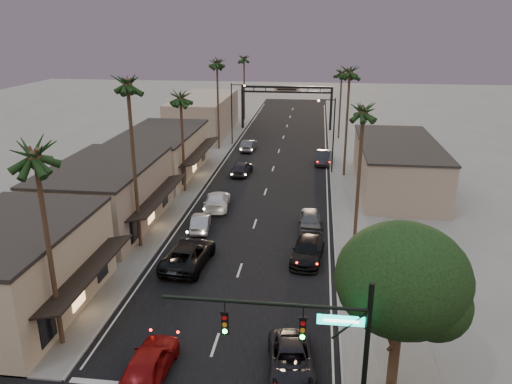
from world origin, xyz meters
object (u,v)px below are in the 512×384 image
(streetlight_right, at_px, (331,130))
(palm_la, at_px, (34,148))
(oncoming_red, at_px, (149,362))
(curbside_black, at_px, (308,250))
(oncoming_silver, at_px, (201,222))
(curbside_near, at_px, (291,361))
(palm_ld, at_px, (217,60))
(arch, at_px, (287,97))
(palm_rb, at_px, (350,69))
(streetlight_left, at_px, (234,109))
(palm_ra, at_px, (364,106))
(palm_far, at_px, (244,56))
(palm_rc, at_px, (342,70))
(palm_lb, at_px, (127,79))
(oncoming_pickup, at_px, (188,254))
(palm_lc, at_px, (180,94))
(corner_tree, at_px, (404,284))
(traffic_signal, at_px, (319,340))

(streetlight_right, xyz_separation_m, palm_la, (-15.52, -36.00, 6.11))
(streetlight_right, height_order, oncoming_red, streetlight_right)
(curbside_black, bearing_deg, oncoming_silver, 159.50)
(curbside_near, bearing_deg, palm_la, 170.20)
(palm_ld, xyz_separation_m, oncoming_red, (5.82, -48.00, -11.56))
(arch, height_order, palm_rb, palm_rb)
(streetlight_left, distance_m, palm_ra, 37.87)
(palm_la, height_order, palm_far, same)
(palm_rb, bearing_deg, palm_far, 116.43)
(palm_rc, bearing_deg, palm_lb, -112.27)
(arch, distance_m, palm_ld, 18.61)
(oncoming_red, bearing_deg, streetlight_right, -102.76)
(palm_la, relative_size, oncoming_red, 2.63)
(streetlight_left, height_order, oncoming_pickup, streetlight_left)
(palm_rc, height_order, palm_far, palm_far)
(palm_lb, bearing_deg, palm_la, -90.00)
(oncoming_pickup, bearing_deg, palm_la, 70.34)
(palm_lc, bearing_deg, arch, 75.80)
(arch, distance_m, curbside_near, 62.12)
(arch, xyz_separation_m, palm_lc, (-8.60, -34.00, 4.94))
(streetlight_right, bearing_deg, palm_lb, -124.01)
(palm_ra, bearing_deg, palm_lb, -173.37)
(palm_ld, bearing_deg, palm_lc, -90.00)
(corner_tree, relative_size, palm_rc, 0.72)
(palm_lc, relative_size, palm_ld, 0.86)
(streetlight_right, relative_size, palm_rb, 0.63)
(streetlight_left, bearing_deg, palm_far, 93.95)
(palm_ld, bearing_deg, oncoming_red, -83.09)
(oncoming_red, bearing_deg, palm_lb, -67.23)
(palm_ra, xyz_separation_m, palm_rb, (0.00, 20.00, 0.97))
(palm_lb, xyz_separation_m, curbside_near, (12.99, -13.78, -12.68))
(palm_lc, distance_m, palm_ra, 20.99)
(palm_la, xyz_separation_m, oncoming_silver, (4.06, 17.09, -10.74))
(oncoming_pickup, distance_m, oncoming_silver, 6.74)
(traffic_signal, distance_m, oncoming_red, 9.93)
(streetlight_left, distance_m, palm_rb, 22.07)
(traffic_signal, bearing_deg, curbside_near, 107.04)
(corner_tree, relative_size, palm_far, 0.67)
(traffic_signal, distance_m, palm_lb, 24.44)
(streetlight_right, xyz_separation_m, oncoming_pickup, (-10.85, -25.61, -4.45))
(palm_rc, relative_size, curbside_black, 2.24)
(curbside_near, bearing_deg, oncoming_red, -176.70)
(palm_la, bearing_deg, curbside_near, -3.42)
(oncoming_pickup, bearing_deg, oncoming_silver, -80.20)
(palm_ld, xyz_separation_m, palm_rb, (17.20, -11.00, 0.00))
(oncoming_silver, bearing_deg, palm_ra, 163.25)
(streetlight_left, height_order, oncoming_silver, streetlight_left)
(palm_rc, bearing_deg, palm_ra, -90.00)
(traffic_signal, distance_m, curbside_near, 6.22)
(arch, relative_size, streetlight_right, 1.69)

